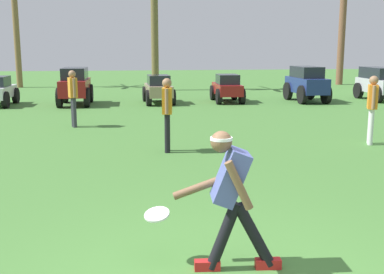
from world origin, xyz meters
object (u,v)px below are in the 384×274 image
(parked_car_slot_f, at_px, (379,83))
(palm_tree_right_of_centre, at_px, (343,23))
(parked_car_slot_c, at_px, (158,89))
(parked_car_slot_e, at_px, (307,83))
(palm_tree_far_left, at_px, (15,5))
(parked_car_slot_d, at_px, (227,88))
(teammate_deep, at_px, (167,108))
(parked_car_slot_b, at_px, (75,85))
(frisbee_thrower, at_px, (231,193))
(palm_tree_left_of_centre, at_px, (154,1))
(teammate_midfield, at_px, (73,93))
(frisbee_in_flight, at_px, (157,214))
(teammate_near_sideline, at_px, (372,103))

(parked_car_slot_f, distance_m, palm_tree_right_of_centre, 8.54)
(parked_car_slot_c, height_order, parked_car_slot_e, parked_car_slot_e)
(palm_tree_right_of_centre, bearing_deg, parked_car_slot_c, -144.20)
(palm_tree_far_left, bearing_deg, parked_car_slot_d, -39.51)
(teammate_deep, distance_m, parked_car_slot_b, 9.10)
(frisbee_thrower, height_order, teammate_deep, teammate_deep)
(parked_car_slot_e, height_order, parked_car_slot_f, parked_car_slot_e)
(palm_tree_left_of_centre, bearing_deg, teammate_midfield, -104.52)
(frisbee_thrower, xyz_separation_m, teammate_deep, (-0.22, 5.53, 0.14))
(parked_car_slot_b, bearing_deg, teammate_deep, -71.74)
(parked_car_slot_c, distance_m, palm_tree_far_left, 11.33)
(parked_car_slot_c, height_order, palm_tree_left_of_centre, palm_tree_left_of_centre)
(palm_tree_far_left, bearing_deg, parked_car_slot_e, -32.64)
(parked_car_slot_d, height_order, palm_tree_left_of_centre, palm_tree_left_of_centre)
(teammate_midfield, bearing_deg, parked_car_slot_f, 24.05)
(frisbee_in_flight, height_order, parked_car_slot_f, parked_car_slot_f)
(frisbee_in_flight, bearing_deg, teammate_near_sideline, 46.88)
(teammate_near_sideline, xyz_separation_m, parked_car_slot_f, (4.69, 8.47, -0.22))
(frisbee_in_flight, xyz_separation_m, palm_tree_far_left, (-6.16, 22.13, 3.76))
(teammate_near_sideline, bearing_deg, parked_car_slot_c, 117.13)
(parked_car_slot_c, bearing_deg, palm_tree_far_left, 130.60)
(frisbee_in_flight, distance_m, palm_tree_left_of_centre, 19.95)
(parked_car_slot_b, height_order, parked_car_slot_e, same)
(frisbee_in_flight, height_order, teammate_deep, teammate_deep)
(parked_car_slot_e, distance_m, parked_car_slot_f, 3.12)
(parked_car_slot_e, xyz_separation_m, palm_tree_far_left, (-12.89, 8.26, 3.54))
(parked_car_slot_c, distance_m, parked_car_slot_d, 2.74)
(palm_tree_left_of_centre, bearing_deg, parked_car_slot_e, -44.61)
(parked_car_slot_c, height_order, parked_car_slot_f, parked_car_slot_f)
(palm_tree_far_left, bearing_deg, teammate_midfield, -72.04)
(parked_car_slot_f, bearing_deg, palm_tree_left_of_centre, 147.86)
(parked_car_slot_b, bearing_deg, parked_car_slot_f, 0.27)
(parked_car_slot_b, bearing_deg, palm_tree_far_left, 114.91)
(teammate_deep, xyz_separation_m, palm_tree_far_left, (-6.66, 16.85, 3.34))
(palm_tree_far_left, bearing_deg, frisbee_thrower, -72.91)
(palm_tree_left_of_centre, height_order, palm_tree_right_of_centre, palm_tree_left_of_centre)
(teammate_deep, xyz_separation_m, parked_car_slot_e, (6.23, 8.59, -0.20))
(parked_car_slot_b, xyz_separation_m, palm_tree_far_left, (-3.81, 8.21, 3.54))
(teammate_near_sideline, bearing_deg, frisbee_thrower, -127.65)
(frisbee_thrower, height_order, parked_car_slot_e, frisbee_thrower)
(teammate_deep, height_order, palm_tree_left_of_centre, palm_tree_left_of_centre)
(parked_car_slot_b, xyz_separation_m, palm_tree_left_of_centre, (3.31, 5.64, 3.59))
(teammate_deep, height_order, parked_car_slot_c, teammate_deep)
(frisbee_in_flight, height_order, parked_car_slot_d, parked_car_slot_d)
(teammate_near_sideline, height_order, parked_car_slot_e, teammate_near_sideline)
(teammate_midfield, xyz_separation_m, parked_car_slot_b, (-0.52, 5.16, -0.20))
(parked_car_slot_f, xyz_separation_m, palm_tree_far_left, (-16.01, 8.15, 3.56))
(palm_tree_left_of_centre, bearing_deg, parked_car_slot_b, -120.45)
(teammate_near_sideline, distance_m, parked_car_slot_c, 9.56)
(parked_car_slot_c, xyz_separation_m, parked_car_slot_f, (9.05, -0.03, 0.16))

